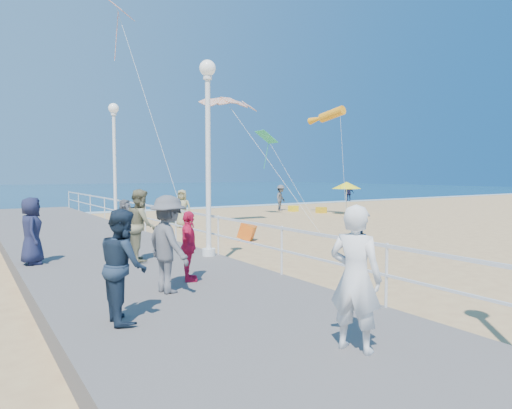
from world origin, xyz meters
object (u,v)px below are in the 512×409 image
beach_walker_b (349,193)px  box_kite (247,233)px  beach_walker_a (281,198)px  beach_umbrella (346,185)px  lamp_post_far (114,151)px  spectator_4 (32,231)px  spectator_1 (141,225)px  toddler_held (356,249)px  spectator_3 (189,246)px  spectator_7 (123,265)px  beach_chair_right (293,209)px  spectator_5 (125,220)px  beach_walker_c (182,208)px  lamp_post_mid (208,137)px  spectator_2 (168,244)px  beach_chair_left (321,210)px  woman_holding_toddler (355,278)px

beach_walker_b → box_kite: beach_walker_b is taller
beach_walker_a → beach_umbrella: size_ratio=0.87×
lamp_post_far → beach_umbrella: size_ratio=2.49×
spectator_4 → spectator_1: bearing=-105.7°
toddler_held → spectator_3: 4.52m
spectator_7 → beach_chair_right: bearing=-40.3°
beach_walker_a → box_kite: size_ratio=3.11×
spectator_5 → spectator_7: (-2.54, -8.23, 0.16)m
beach_walker_c → toddler_held: bearing=-69.7°
spectator_5 → beach_umbrella: 17.66m
toddler_held → beach_walker_c: (4.85, 16.65, -0.74)m
spectator_7 → beach_walker_b: spectator_7 is taller
spectator_5 → spectator_4: bearing=161.6°
spectator_7 → box_kite: (7.40, 8.34, -0.97)m
spectator_4 → spectator_7: (0.60, -5.63, 0.03)m
toddler_held → spectator_7: 3.51m
beach_walker_b → beach_umbrella: size_ratio=0.75×
lamp_post_mid → spectator_2: size_ratio=2.86×
beach_umbrella → beach_walker_a: bearing=109.2°
spectator_7 → beach_chair_left: size_ratio=3.16×
lamp_post_mid → spectator_5: lamp_post_mid is taller
beach_walker_c → box_kite: bearing=-50.8°
lamp_post_mid → beach_umbrella: bearing=34.3°
woman_holding_toddler → toddler_held: size_ratio=2.18×
spectator_2 → beach_umbrella: 22.26m
box_kite → beach_chair_right: size_ratio=1.09×
box_kite → beach_umbrella: (11.55, 6.38, 1.61)m
toddler_held → beach_walker_a: (14.96, 22.23, -0.75)m
beach_umbrella → beach_walker_c: bearing=-176.6°
lamp_post_far → spectator_7: bearing=-105.4°
lamp_post_far → beach_walker_a: bearing=24.9°
spectator_3 → beach_chair_right: bearing=-20.4°
spectator_3 → beach_walker_b: bearing=-27.1°
woman_holding_toddler → spectator_7: woman_holding_toddler is taller
spectator_2 → spectator_5: size_ratio=1.32×
spectator_1 → spectator_4: spectator_1 is taller
spectator_4 → woman_holding_toddler: bearing=-155.3°
toddler_held → beach_chair_left: toddler_held is taller
toddler_held → spectator_1: size_ratio=0.46×
spectator_7 → box_kite: 11.19m
toddler_held → beach_walker_c: toddler_held is taller
lamp_post_far → box_kite: (3.75, -4.95, -3.36)m
beach_walker_a → beach_chair_right: (0.34, -1.03, -0.73)m
lamp_post_mid → box_kite: (3.75, 4.05, -3.36)m
beach_chair_left → beach_umbrella: bearing=-72.4°
lamp_post_far → beach_chair_right: 15.30m
spectator_3 → beach_chair_right: size_ratio=2.70×
spectator_2 → beach_walker_a: bearing=-48.8°
spectator_1 → beach_walker_a: spectator_1 is taller
spectator_5 → beach_chair_left: spectator_5 is taller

